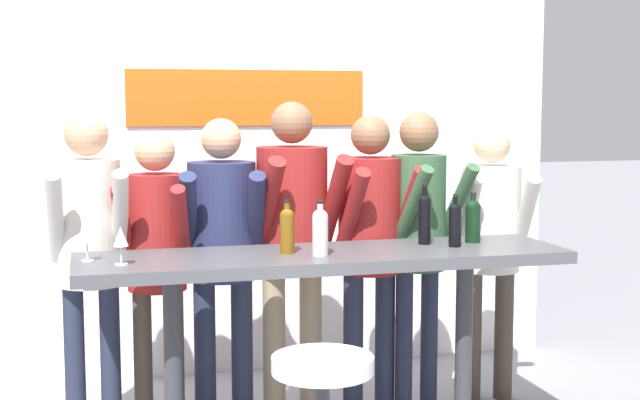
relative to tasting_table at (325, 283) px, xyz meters
The scene contains 16 objects.
back_wall 1.65m from the tasting_table, 90.04° to the left, with size 4.03×0.12×2.67m.
tasting_table is the anchor object (origin of this frame).
person_far_left 1.26m from the tasting_table, 154.46° to the left, with size 0.40×0.53×1.73m.
person_left 0.97m from the tasting_table, 144.66° to the left, with size 0.44×0.55×1.63m.
person_center_left 0.75m from the tasting_table, 124.84° to the left, with size 0.49×0.59×1.70m.
person_center 0.63m from the tasting_table, 92.34° to the left, with size 0.51×0.61×1.79m.
person_center_right 0.71m from the tasting_table, 52.59° to the left, with size 0.46×0.56×1.71m.
person_right 0.89m from the tasting_table, 36.51° to the left, with size 0.44×0.56×1.73m.
person_far_right 1.32m from the tasting_table, 26.40° to the left, with size 0.48×0.58×1.64m.
wine_bottle_0 0.65m from the tasting_table, 11.00° to the left, with size 0.07×0.07×0.32m.
wine_bottle_1 0.30m from the tasting_table, 117.22° to the right, with size 0.08×0.08×0.27m.
wine_bottle_2 0.34m from the tasting_table, behind, with size 0.07×0.07×0.26m.
wine_bottle_3 0.75m from the tasting_table, ahead, with size 0.06×0.06×0.27m.
wine_bottle_4 0.89m from the tasting_table, ahead, with size 0.08×0.08×0.26m.
wine_glass_0 1.17m from the tasting_table, behind, with size 0.07×0.07×0.18m.
wine_glass_1 1.03m from the tasting_table, behind, with size 0.07×0.07×0.18m.
Camera 1 is at (-1.14, -4.20, 1.78)m, focal length 50.00 mm.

